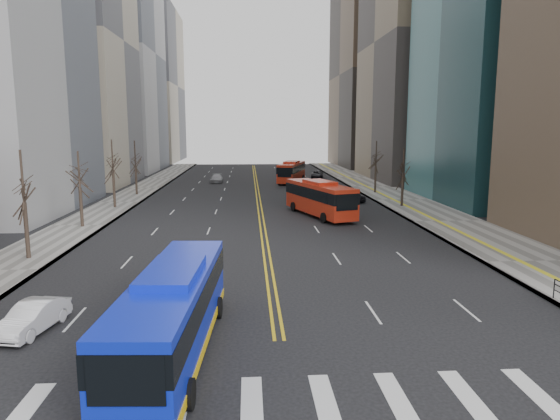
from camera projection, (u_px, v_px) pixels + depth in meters
name	position (u px, v px, depth m)	size (l,w,h in m)	color
ground	(289.00, 407.00, 15.77)	(220.00, 220.00, 0.00)	black
sidewalk_right	(401.00, 200.00, 61.17)	(7.00, 130.00, 0.15)	slate
sidewalk_left	(120.00, 202.00, 59.05)	(5.00, 130.00, 0.15)	slate
crosswalk	(289.00, 407.00, 15.77)	(26.70, 4.00, 0.01)	silver
centerline	(257.00, 191.00, 69.94)	(0.55, 100.00, 0.01)	gold
office_towers	(255.00, 32.00, 79.39)	(83.00, 134.00, 58.00)	#959597
street_trees	(187.00, 169.00, 48.56)	(35.20, 47.20, 7.60)	#2C231B
blue_bus	(173.00, 310.00, 19.15)	(3.31, 12.11, 3.49)	#0D23CF
red_bus_near	(320.00, 196.00, 50.01)	(5.99, 11.60, 3.59)	red
red_bus_far	(292.00, 171.00, 81.31)	(5.59, 11.34, 3.51)	red
car_white	(33.00, 317.00, 21.55)	(1.37, 3.94, 1.30)	silver
car_dark_mid	(352.00, 196.00, 60.24)	(1.73, 4.30, 1.46)	black
car_silver	(217.00, 178.00, 81.54)	(1.86, 4.58, 1.33)	gray
car_dark_far	(317.00, 174.00, 89.35)	(2.07, 4.50, 1.25)	black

